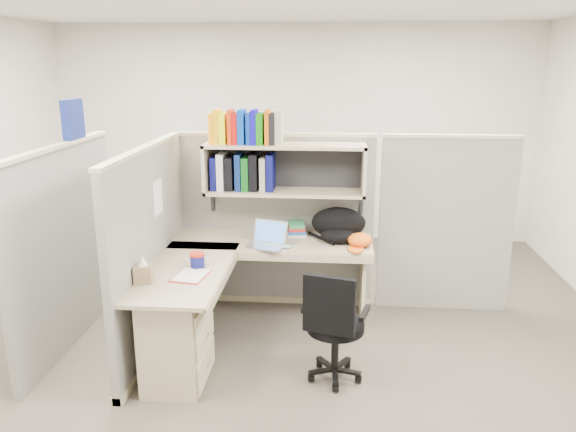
# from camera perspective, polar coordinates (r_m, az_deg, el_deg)

# --- Properties ---
(ground) EXTENTS (6.00, 6.00, 0.00)m
(ground) POSITION_cam_1_polar(r_m,az_deg,el_deg) (4.70, -2.32, -13.11)
(ground) COLOR #353029
(ground) RESTS_ON ground
(room_shell) EXTENTS (6.00, 6.00, 6.00)m
(room_shell) POSITION_cam_1_polar(r_m,az_deg,el_deg) (4.17, -2.57, 6.81)
(room_shell) COLOR #B6B0A4
(room_shell) RESTS_ON ground
(cubicle) EXTENTS (3.79, 1.84, 1.95)m
(cubicle) POSITION_cam_1_polar(r_m,az_deg,el_deg) (4.82, -6.12, -0.74)
(cubicle) COLOR slate
(cubicle) RESTS_ON ground
(desk) EXTENTS (1.74, 1.75, 0.73)m
(desk) POSITION_cam_1_polar(r_m,az_deg,el_deg) (4.32, -8.31, -9.47)
(desk) COLOR tan
(desk) RESTS_ON ground
(laptop) EXTENTS (0.39, 0.39, 0.22)m
(laptop) POSITION_cam_1_polar(r_m,az_deg,el_deg) (4.70, -2.33, -1.96)
(laptop) COLOR #ADADB2
(laptop) RESTS_ON desk
(backpack) EXTENTS (0.57, 0.50, 0.28)m
(backpack) POSITION_cam_1_polar(r_m,az_deg,el_deg) (4.90, 5.16, -0.90)
(backpack) COLOR black
(backpack) RESTS_ON desk
(orange_cap) EXTENTS (0.28, 0.30, 0.11)m
(orange_cap) POSITION_cam_1_polar(r_m,az_deg,el_deg) (4.78, 7.33, -2.44)
(orange_cap) COLOR #D55712
(orange_cap) RESTS_ON desk
(snack_canister) EXTENTS (0.11, 0.11, 0.11)m
(snack_canister) POSITION_cam_1_polar(r_m,az_deg,el_deg) (4.33, -9.19, -4.41)
(snack_canister) COLOR #0F1258
(snack_canister) RESTS_ON desk
(tissue_box) EXTENTS (0.14, 0.14, 0.20)m
(tissue_box) POSITION_cam_1_polar(r_m,az_deg,el_deg) (4.12, -14.51, -5.23)
(tissue_box) COLOR #927753
(tissue_box) RESTS_ON desk
(mouse) EXTENTS (0.09, 0.06, 0.03)m
(mouse) POSITION_cam_1_polar(r_m,az_deg,el_deg) (4.71, -0.12, -3.13)
(mouse) COLOR #84A6BC
(mouse) RESTS_ON desk
(paper_cup) EXTENTS (0.09, 0.09, 0.10)m
(paper_cup) POSITION_cam_1_polar(r_m,az_deg,el_deg) (5.02, -1.82, -1.55)
(paper_cup) COLOR white
(paper_cup) RESTS_ON desk
(book_stack) EXTENTS (0.19, 0.24, 0.11)m
(book_stack) POSITION_cam_1_polar(r_m,az_deg,el_deg) (5.07, 0.87, -1.28)
(book_stack) COLOR gray
(book_stack) RESTS_ON desk
(loose_paper) EXTENTS (0.25, 0.30, 0.00)m
(loose_paper) POSITION_cam_1_polar(r_m,az_deg,el_deg) (4.20, -9.82, -5.94)
(loose_paper) COLOR white
(loose_paper) RESTS_ON desk
(task_chair) EXTENTS (0.49, 0.46, 0.87)m
(task_chair) POSITION_cam_1_polar(r_m,az_deg,el_deg) (4.11, 4.67, -12.73)
(task_chair) COLOR black
(task_chair) RESTS_ON ground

